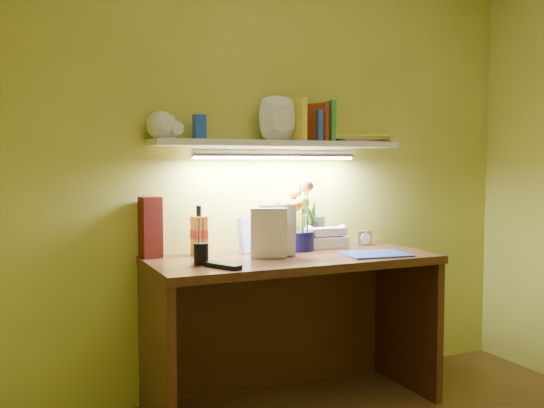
{
  "coord_description": "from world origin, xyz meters",
  "views": [
    {
      "loc": [
        -1.29,
        -1.43,
        1.21
      ],
      "look_at": [
        -0.04,
        1.35,
        1.0
      ],
      "focal_mm": 40.0,
      "sensor_mm": 36.0,
      "label": 1
    }
  ],
  "objects_px": {
    "desk": "(293,332)",
    "flower_bouquet": "(295,217)",
    "telephone": "(326,236)",
    "whisky_bottle": "(199,231)",
    "desk_clock": "(364,238)"
  },
  "relations": [
    {
      "from": "flower_bouquet",
      "to": "desk_clock",
      "type": "xyz_separation_m",
      "value": [
        0.42,
        0.01,
        -0.13
      ]
    },
    {
      "from": "flower_bouquet",
      "to": "whisky_bottle",
      "type": "distance_m",
      "value": 0.52
    },
    {
      "from": "telephone",
      "to": "whisky_bottle",
      "type": "xyz_separation_m",
      "value": [
        -0.7,
        0.02,
        0.06
      ]
    },
    {
      "from": "flower_bouquet",
      "to": "telephone",
      "type": "bearing_deg",
      "value": 2.19
    },
    {
      "from": "telephone",
      "to": "desk_clock",
      "type": "bearing_deg",
      "value": 4.68
    },
    {
      "from": "desk",
      "to": "telephone",
      "type": "bearing_deg",
      "value": 33.21
    },
    {
      "from": "desk_clock",
      "to": "desk",
      "type": "bearing_deg",
      "value": -148.48
    },
    {
      "from": "desk",
      "to": "telephone",
      "type": "xyz_separation_m",
      "value": [
        0.29,
        0.19,
        0.44
      ]
    },
    {
      "from": "desk",
      "to": "whisky_bottle",
      "type": "relative_size",
      "value": 5.71
    },
    {
      "from": "desk",
      "to": "flower_bouquet",
      "type": "bearing_deg",
      "value": 60.65
    },
    {
      "from": "desk",
      "to": "desk_clock",
      "type": "relative_size",
      "value": 17.64
    },
    {
      "from": "desk",
      "to": "flower_bouquet",
      "type": "height_order",
      "value": "flower_bouquet"
    },
    {
      "from": "telephone",
      "to": "whisky_bottle",
      "type": "distance_m",
      "value": 0.7
    },
    {
      "from": "flower_bouquet",
      "to": "telephone",
      "type": "height_order",
      "value": "flower_bouquet"
    },
    {
      "from": "desk_clock",
      "to": "whisky_bottle",
      "type": "bearing_deg",
      "value": -169.15
    }
  ]
}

